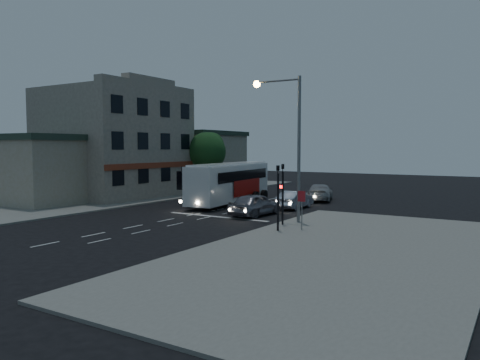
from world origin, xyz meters
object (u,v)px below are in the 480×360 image
Objects in this scene: traffic_signal_main at (283,187)px; traffic_signal_side at (278,190)px; car_suv at (255,204)px; car_sedan_b at (320,192)px; car_sedan_a at (295,200)px; regulatory_sign at (302,204)px; streetlight at (289,132)px; street_tree at (207,150)px; tour_bus at (230,182)px.

traffic_signal_side is at bearing -70.51° from traffic_signal_main.
traffic_signal_main reaches higher than car_suv.
car_sedan_b is at bearing -87.42° from car_suv.
traffic_signal_main and traffic_signal_side have the same top height.
car_sedan_a is 8.68m from traffic_signal_main.
car_sedan_b is at bearing 108.24° from regulatory_sign.
streetlight reaches higher than street_tree.
car_sedan_a is (5.96, 0.10, -1.17)m from tour_bus.
car_sedan_a is 1.90× the size of regulatory_sign.
car_sedan_b is (5.58, 6.20, -1.12)m from tour_bus.
traffic_signal_side is 0.46× the size of streetlight.
traffic_signal_side is at bearing -136.08° from regulatory_sign.
car_suv is at bearing 130.71° from traffic_signal_side.
traffic_signal_main is at bearing -79.80° from streetlight.
street_tree is at bearing 135.50° from traffic_signal_side.
street_tree reaches higher than tour_bus.
traffic_signal_side is (3.98, -16.07, 1.68)m from car_sedan_b.
car_sedan_a is 0.82× the size of car_sedan_b.
car_suv is at bearing 140.00° from traffic_signal_main.
tour_bus is at bearing 138.31° from traffic_signal_main.
car_suv is 5.02m from car_sedan_a.
traffic_signal_main is 21.38m from street_tree.
car_sedan_b is 14.56m from traffic_signal_main.
regulatory_sign is (1.70, -1.01, -0.82)m from traffic_signal_main.
traffic_signal_main is 1.86× the size of regulatory_sign.
car_sedan_b reaches higher than car_sedan_a.
streetlight is at bearing -43.22° from tour_bus.
tour_bus is 2.73× the size of car_sedan_a.
car_suv reaches higher than car_sedan_a.
street_tree is (-12.91, 6.25, 3.81)m from car_sedan_a.
streetlight is at bearing 128.75° from regulatory_sign.
tour_bus is 2.78× the size of traffic_signal_main.
street_tree reaches higher than traffic_signal_side.
tour_bus reaches higher than car_suv.
traffic_signal_side is at bearing 134.98° from car_suv.
car_sedan_a is 8.70m from streetlight.
car_suv is (5.26, -4.87, -1.06)m from tour_bus.
traffic_signal_side reaches higher than car_sedan_b.
regulatory_sign is (4.60, -9.01, 0.91)m from car_sedan_a.
streetlight is at bearing -39.51° from street_tree.
car_sedan_b is 13.95m from streetlight.
regulatory_sign is at bearing 91.35° from car_sedan_b.
car_sedan_a is at bearing 111.93° from streetlight.
traffic_signal_side reaches higher than car_suv.
tour_bus is at bearing 143.06° from streetlight.
car_sedan_a is 0.46× the size of streetlight.
traffic_signal_side is 1.86× the size of regulatory_sign.
tour_bus is at bearing 134.09° from traffic_signal_side.
car_sedan_a is (0.70, 4.97, -0.11)m from car_suv.
traffic_signal_main is 2.14m from regulatory_sign.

